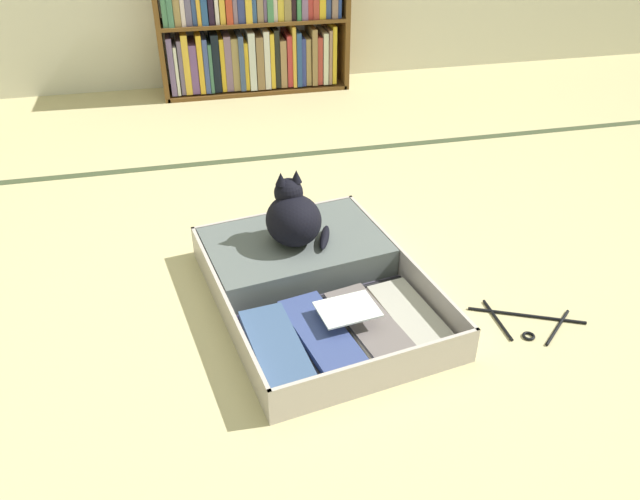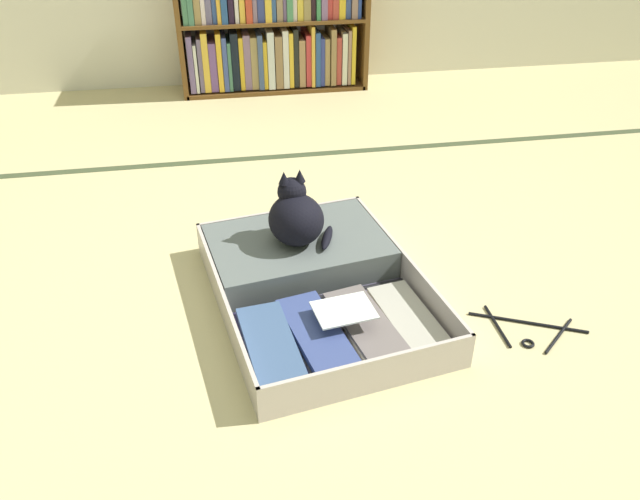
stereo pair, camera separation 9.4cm
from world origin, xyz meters
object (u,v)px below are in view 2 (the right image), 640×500
Objects in this scene: black_cat at (296,217)px; bookshelf at (271,22)px; clothes_hanger at (528,329)px; open_suitcase at (309,278)px.

bookshelf is at bearing 86.16° from black_cat.
bookshelf is at bearing 102.29° from clothes_hanger.
bookshelf is 2.22m from open_suitcase.
open_suitcase is 0.22m from black_cat.
clothes_hanger is (0.69, -0.48, -0.22)m from black_cat.
clothes_hanger is at bearing -34.78° from black_cat.
black_cat is at bearing 99.20° from open_suitcase.
open_suitcase is 3.84× the size of black_cat.
bookshelf is 2.62m from clothes_hanger.
black_cat reaches higher than clothes_hanger.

